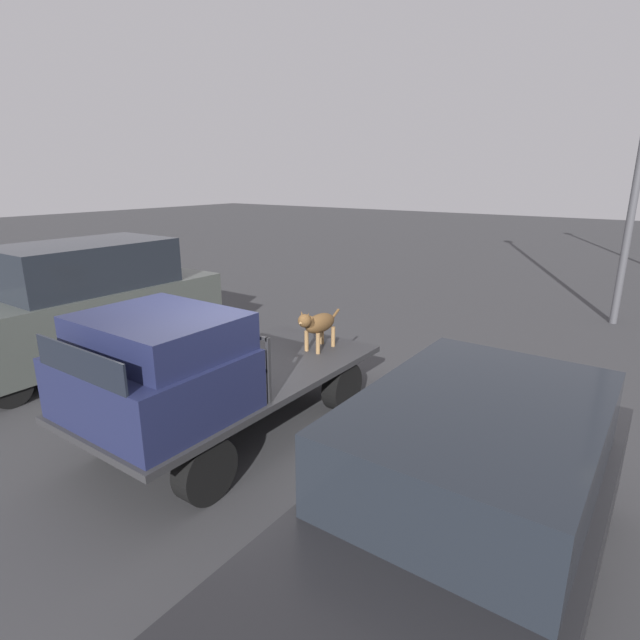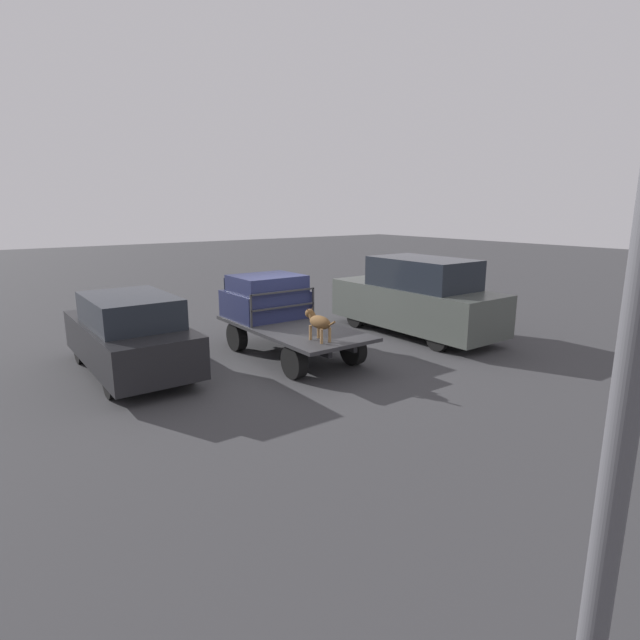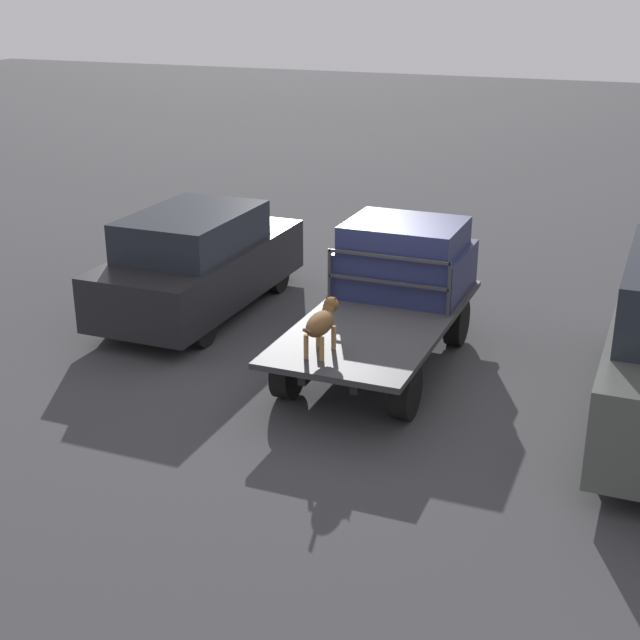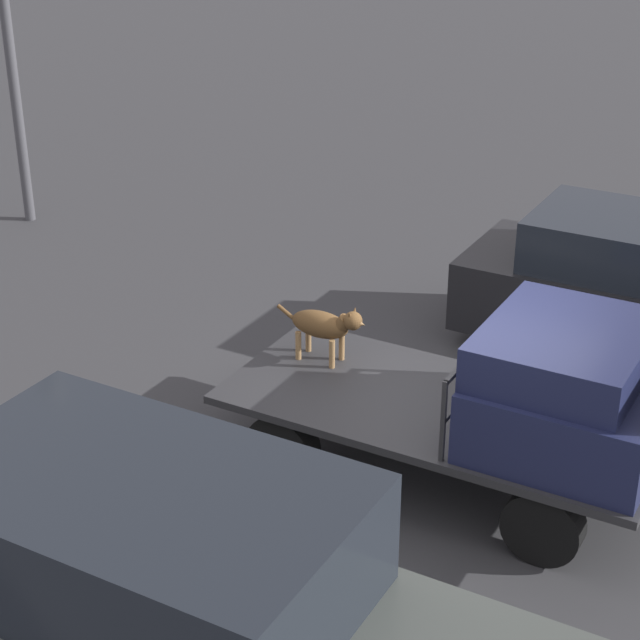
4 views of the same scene
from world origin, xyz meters
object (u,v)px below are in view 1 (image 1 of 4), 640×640
Objects in this scene: flatbed_truck at (238,389)px; dog at (317,324)px; parked_pickup_far at (80,307)px; parked_sedan at (465,512)px.

dog is at bearing 169.22° from flatbed_truck.
parked_pickup_far reaches higher than dog.
flatbed_truck is at bearing -114.95° from parked_sedan.
flatbed_truck is 4.11× the size of dog.
dog is 3.99m from parked_sedan.
dog is at bearing 102.89° from parked_pickup_far.
parked_sedan is at bearing 77.18° from parked_pickup_far.
parked_sedan reaches higher than flatbed_truck.
flatbed_truck is 3.56m from parked_sedan.
parked_pickup_far reaches higher than flatbed_truck.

